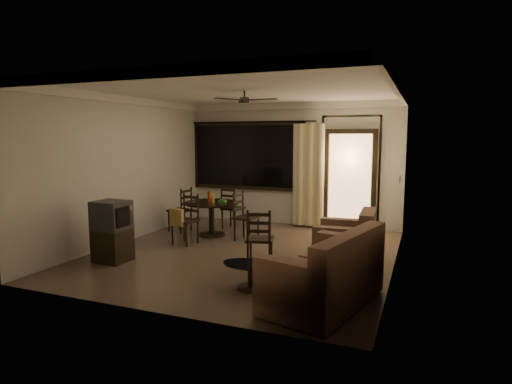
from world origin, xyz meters
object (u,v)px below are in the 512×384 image
at_px(dining_chair_west, 180,218).
at_px(dining_chair_north, 233,216).
at_px(dining_chair_east, 246,226).
at_px(coffee_table, 251,272).
at_px(armchair, 349,244).
at_px(tv_cabinet, 112,231).
at_px(side_chair, 260,250).
at_px(sofa, 328,276).
at_px(dining_table, 212,209).
at_px(dining_chair_south, 185,228).

xyz_separation_m(dining_chair_west, dining_chair_north, (0.95, 0.65, 0.00)).
bearing_deg(dining_chair_east, coffee_table, -146.88).
bearing_deg(armchair, coffee_table, -128.68).
bearing_deg(tv_cabinet, dining_chair_west, 95.96).
relative_size(armchair, side_chair, 0.99).
bearing_deg(dining_chair_east, armchair, -106.55).
height_order(tv_cabinet, side_chair, tv_cabinet).
xyz_separation_m(dining_chair_north, sofa, (2.93, -3.57, 0.08)).
height_order(dining_table, armchair, dining_table).
xyz_separation_m(sofa, armchair, (-0.03, 1.64, 0.00)).
bearing_deg(dining_chair_west, armchair, 80.22).
height_order(tv_cabinet, coffee_table, tv_cabinet).
bearing_deg(dining_chair_south, dining_chair_east, 45.70).
xyz_separation_m(dining_chair_east, tv_cabinet, (-1.47, -2.14, 0.22)).
bearing_deg(dining_table, coffee_table, -53.21).
distance_m(dining_table, dining_chair_west, 0.88).
relative_size(dining_chair_south, armchair, 1.03).
bearing_deg(dining_chair_east, dining_chair_west, 90.00).
distance_m(dining_chair_west, side_chair, 3.12).
relative_size(tv_cabinet, coffee_table, 1.26).
height_order(dining_chair_east, dining_chair_north, same).
bearing_deg(dining_chair_north, dining_chair_east, 136.76).
xyz_separation_m(dining_chair_east, dining_chair_south, (-0.96, -0.72, 0.02)).
bearing_deg(side_chair, tv_cabinet, -0.74).
bearing_deg(dining_chair_west, side_chair, 63.46).
bearing_deg(side_chair, dining_chair_west, -50.01).
relative_size(dining_chair_west, dining_chair_east, 1.00).
height_order(dining_table, dining_chair_north, dining_chair_north).
relative_size(tv_cabinet, side_chair, 1.07).
bearing_deg(tv_cabinet, coffee_table, -6.22).
relative_size(dining_chair_east, dining_chair_north, 1.00).
xyz_separation_m(dining_chair_north, side_chair, (1.60, -2.45, -0.00)).
distance_m(dining_chair_west, dining_chair_east, 1.67).
relative_size(dining_table, armchair, 1.20).
distance_m(armchair, side_chair, 1.39).
xyz_separation_m(dining_chair_west, side_chair, (2.55, -1.80, -0.00)).
bearing_deg(dining_chair_west, dining_chair_south, 44.30).
distance_m(dining_chair_west, dining_chair_south, 1.20).
bearing_deg(coffee_table, dining_chair_north, 118.48).
bearing_deg(side_chair, coffee_table, 89.40).
height_order(dining_table, dining_chair_west, dining_chair_west).
distance_m(dining_chair_west, armchair, 4.05).
relative_size(dining_chair_west, dining_chair_south, 1.00).
bearing_deg(armchair, sofa, -91.80).
bearing_deg(dining_chair_east, sofa, -131.57).
bearing_deg(sofa, tv_cabinet, -174.07).
bearing_deg(dining_table, side_chair, -44.22).
relative_size(dining_chair_north, armchair, 1.03).
relative_size(dining_chair_east, armchair, 1.03).
relative_size(tv_cabinet, armchair, 1.08).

